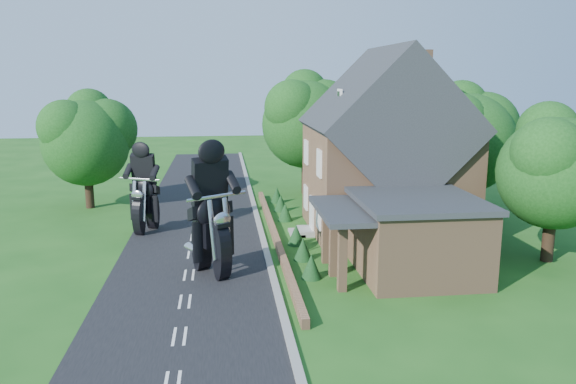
{
  "coord_description": "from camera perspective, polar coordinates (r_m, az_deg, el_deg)",
  "views": [
    {
      "loc": [
        1.55,
        -23.82,
        8.58
      ],
      "look_at": [
        4.89,
        4.09,
        2.8
      ],
      "focal_mm": 35.0,
      "sensor_mm": 36.0,
      "label": 1
    }
  ],
  "objects": [
    {
      "name": "tree_house_right",
      "position": [
        35.94,
        18.15,
        5.63
      ],
      "size": [
        6.51,
        6.0,
        8.4
      ],
      "color": "black",
      "rests_on": "ground"
    },
    {
      "name": "tree_annex_side",
      "position": [
        28.81,
        26.04,
        2.68
      ],
      "size": [
        5.64,
        5.2,
        7.48
      ],
      "color": "black",
      "rests_on": "ground"
    },
    {
      "name": "shrub_c",
      "position": [
        29.19,
        0.83,
        -4.34
      ],
      "size": [
        0.9,
        0.9,
        1.1
      ],
      "primitive_type": "cone",
      "color": "#103314",
      "rests_on": "ground"
    },
    {
      "name": "ground",
      "position": [
        25.36,
        -10.02,
        -8.34
      ],
      "size": [
        120.0,
        120.0,
        0.0
      ],
      "primitive_type": "plane",
      "color": "#1C4F16",
      "rests_on": "ground"
    },
    {
      "name": "house",
      "position": [
        31.41,
        9.8,
        3.7
      ],
      "size": [
        9.54,
        8.64,
        10.24
      ],
      "color": "#926A4A",
      "rests_on": "ground"
    },
    {
      "name": "tree_far_road",
      "position": [
        39.03,
        -19.32,
        5.47
      ],
      "size": [
        6.08,
        5.6,
        7.84
      ],
      "color": "black",
      "rests_on": "ground"
    },
    {
      "name": "annex",
      "position": [
        25.4,
        12.6,
        -4.22
      ],
      "size": [
        7.05,
        5.94,
        3.44
      ],
      "color": "#926A4A",
      "rests_on": "ground"
    },
    {
      "name": "shrub_f",
      "position": [
        38.84,
        -1.13,
        -0.31
      ],
      "size": [
        0.9,
        0.9,
        1.1
      ],
      "primitive_type": "cone",
      "color": "#103314",
      "rests_on": "ground"
    },
    {
      "name": "shrub_e",
      "position": [
        36.41,
        -0.74,
        -1.12
      ],
      "size": [
        0.9,
        0.9,
        1.1
      ],
      "primitive_type": "cone",
      "color": "#103314",
      "rests_on": "ground"
    },
    {
      "name": "shrub_b",
      "position": [
        26.82,
        1.54,
        -5.8
      ],
      "size": [
        0.9,
        0.9,
        1.1
      ],
      "primitive_type": "cone",
      "color": "#103314",
      "rests_on": "ground"
    },
    {
      "name": "kerb",
      "position": [
        25.38,
        -1.7,
        -8.0
      ],
      "size": [
        0.3,
        80.0,
        0.12
      ],
      "primitive_type": "cube",
      "color": "gray",
      "rests_on": "ground"
    },
    {
      "name": "motorcycle_lead",
      "position": [
        24.97,
        -7.74,
        -6.4
      ],
      "size": [
        1.44,
        1.9,
        1.8
      ],
      "primitive_type": null,
      "rotation": [
        0.0,
        0.0,
        3.7
      ],
      "color": "black",
      "rests_on": "ground"
    },
    {
      "name": "garden_wall",
      "position": [
        30.13,
        -1.32,
        -4.53
      ],
      "size": [
        0.3,
        22.0,
        0.4
      ],
      "primitive_type": "cube",
      "color": "#926A4A",
      "rests_on": "ground"
    },
    {
      "name": "motorcycle_follow",
      "position": [
        32.47,
        -14.22,
        -2.67
      ],
      "size": [
        1.06,
        1.67,
        1.53
      ],
      "primitive_type": null,
      "rotation": [
        0.0,
        0.0,
        2.71
      ],
      "color": "black",
      "rests_on": "ground"
    },
    {
      "name": "road",
      "position": [
        25.36,
        -10.02,
        -8.31
      ],
      "size": [
        7.0,
        80.0,
        0.02
      ],
      "primitive_type": "cube",
      "color": "black",
      "rests_on": "ground"
    },
    {
      "name": "shrub_a",
      "position": [
        24.48,
        2.39,
        -7.54
      ],
      "size": [
        0.9,
        0.9,
        1.1
      ],
      "primitive_type": "cone",
      "color": "#103314",
      "rests_on": "ground"
    },
    {
      "name": "shrub_d",
      "position": [
        33.99,
        -0.29,
        -2.04
      ],
      "size": [
        0.9,
        0.9,
        1.1
      ],
      "primitive_type": "cone",
      "color": "#103314",
      "rests_on": "ground"
    },
    {
      "name": "tree_behind_left",
      "position": [
        41.57,
        2.37,
        7.68
      ],
      "size": [
        6.94,
        6.4,
        9.16
      ],
      "color": "black",
      "rests_on": "ground"
    },
    {
      "name": "tree_behind_house",
      "position": [
        41.97,
        10.82,
        8.21
      ],
      "size": [
        7.81,
        7.2,
        10.08
      ],
      "color": "black",
      "rests_on": "ground"
    }
  ]
}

